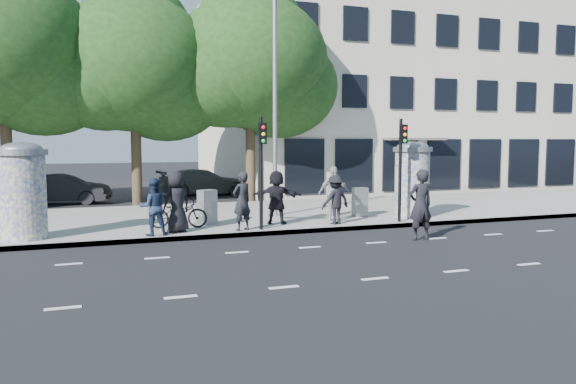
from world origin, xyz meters
name	(u,v)px	position (x,y,z in m)	size (l,w,h in m)	color
ground	(331,258)	(0.00, 0.00, 0.00)	(120.00, 120.00, 0.00)	black
sidewalk	(248,216)	(0.00, 7.50, 0.07)	(40.00, 8.00, 0.15)	gray
curb	(283,232)	(0.00, 3.55, 0.07)	(40.00, 0.10, 0.16)	slate
lane_dash_near	(375,279)	(0.00, -2.20, 0.00)	(32.00, 0.12, 0.01)	silver
lane_dash_far	(310,247)	(0.00, 1.40, 0.00)	(32.00, 0.12, 0.01)	silver
ad_column_left	(23,189)	(-7.20, 4.50, 1.54)	(1.36, 1.36, 2.65)	beige
ad_column_right	(412,178)	(5.20, 4.70, 1.54)	(1.36, 1.36, 2.65)	beige
traffic_pole_near	(262,161)	(-0.60, 3.79, 2.23)	(0.22, 0.31, 3.40)	black
traffic_pole_far	(401,159)	(4.20, 3.79, 2.23)	(0.22, 0.31, 3.40)	black
street_lamp	(275,85)	(0.80, 6.63, 4.79)	(0.25, 0.93, 8.00)	slate
tree_mid_left	(2,46)	(-8.50, 12.50, 6.50)	(7.20, 7.20, 9.57)	#38281C
tree_near_left	(134,64)	(-3.50, 12.70, 6.06)	(6.80, 6.80, 8.97)	#38281C
tree_center	(250,62)	(1.50, 12.30, 6.31)	(7.00, 7.00, 9.30)	#38281C
building	(375,91)	(12.00, 19.99, 5.99)	(20.30, 15.85, 12.00)	beige
ped_a	(177,202)	(-3.09, 4.17, 1.05)	(0.88, 0.57, 1.80)	black
ped_b	(242,201)	(-1.20, 3.85, 1.03)	(0.64, 0.42, 1.77)	black
ped_c	(153,207)	(-3.80, 3.85, 0.97)	(0.80, 0.62, 1.64)	#1B2844
ped_d	(335,200)	(1.97, 4.08, 0.94)	(1.02, 0.59, 1.58)	black
ped_e	(334,193)	(2.25, 4.79, 1.07)	(1.08, 0.61, 1.84)	#9C9C9F
ped_f	(277,197)	(0.20, 4.76, 1.02)	(1.61, 0.58, 1.73)	black
man_road	(420,205)	(3.40, 1.39, 1.01)	(0.74, 0.49, 2.03)	black
bicycle	(178,213)	(-2.93, 4.95, 0.61)	(1.77, 0.62, 0.93)	black
cabinet_left	(207,207)	(-1.93, 5.41, 0.71)	(0.53, 0.39, 1.11)	gray
cabinet_right	(360,202)	(3.54, 5.41, 0.66)	(0.49, 0.36, 1.03)	gray
car_mid	(63,189)	(-6.56, 14.57, 0.66)	(4.02, 1.40, 1.33)	black
car_right	(203,182)	(0.13, 16.53, 0.67)	(4.61, 1.88, 1.34)	#53565A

